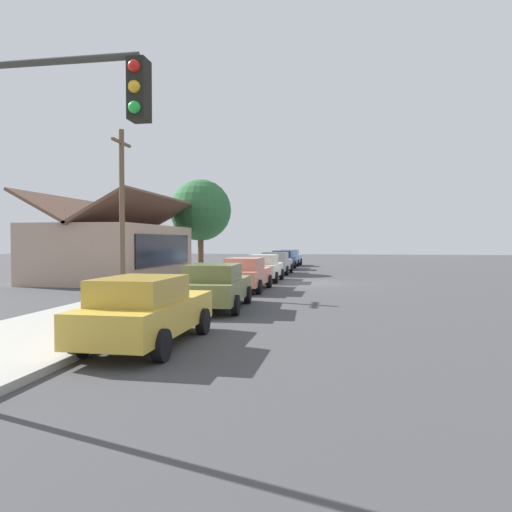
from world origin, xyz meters
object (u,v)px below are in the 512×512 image
car_olive (216,286)px  traffic_light_main (33,160)px  car_mustard (146,310)px  car_silver (276,263)px  shade_tree (201,210)px  car_navy (283,260)px  fire_hydrant_red (171,294)px  utility_pole_wooden (122,208)px  car_ivory (264,268)px  car_coral (246,274)px  car_skyblue (290,257)px

car_olive → traffic_light_main: bearing=177.5°
car_mustard → car_silver: bearing=0.7°
shade_tree → car_navy: bearing=-50.4°
car_silver → fire_hydrant_red: bearing=176.5°
traffic_light_main → fire_hydrant_red: 10.67m
traffic_light_main → utility_pole_wooden: utility_pole_wooden is taller
car_ivory → shade_tree: 10.34m
utility_pole_wooden → fire_hydrant_red: 7.02m
car_olive → car_navy: bearing=-2.3°
traffic_light_main → car_mustard: bearing=2.0°
car_olive → car_navy: (23.95, 0.26, -0.00)m
car_mustard → car_silver: (23.97, 0.04, 0.00)m
car_silver → car_navy: 5.96m
traffic_light_main → fire_hydrant_red: size_ratio=7.32×
car_olive → car_navy: same height
car_mustard → shade_tree: size_ratio=0.65×
car_coral → car_ivory: (5.47, -0.04, -0.00)m
car_silver → fire_hydrant_red: (-18.13, 1.47, -0.32)m
car_skyblue → fire_hydrant_red: size_ratio=6.20×
utility_pole_wooden → car_coral: bearing=-72.4°
car_olive → shade_tree: 20.45m
car_navy → car_coral: bearing=-179.7°
car_mustard → fire_hydrant_red: car_mustard is taller
car_olive → car_silver: same height
car_olive → car_skyblue: size_ratio=1.10×
utility_pole_wooden → fire_hydrant_red: bearing=-139.2°
car_ivory → car_silver: (6.28, 0.08, 0.00)m
car_silver → car_navy: same height
car_ivory → car_skyblue: 17.97m
car_olive → car_silver: bearing=-2.5°
shade_tree → car_coral: bearing=-155.0°
car_olive → utility_pole_wooden: size_ratio=0.64×
utility_pole_wooden → fire_hydrant_red: utility_pole_wooden is taller
car_navy → traffic_light_main: bearing=-179.7°
car_silver → utility_pole_wooden: (-13.50, 5.47, 3.11)m
car_coral → fire_hydrant_red: (-6.38, 1.50, -0.32)m
car_mustard → fire_hydrant_red: size_ratio=6.53×
traffic_light_main → fire_hydrant_red: traffic_light_main is taller
car_silver → traffic_light_main: (-28.23, -0.19, 2.68)m
fire_hydrant_red → car_ivory: bearing=-7.4°
car_navy → car_ivory: bearing=-179.2°
car_skyblue → traffic_light_main: traffic_light_main is taller
car_coral → utility_pole_wooden: size_ratio=0.65×
car_mustard → car_skyblue: same height
car_olive → car_skyblue: bearing=-2.5°
shade_tree → car_silver: bearing=-100.7°
car_olive → fire_hydrant_red: bearing=92.0°
car_coral → car_mustard: bearing=-179.3°
car_ivory → utility_pole_wooden: bearing=142.9°
car_mustard → car_navy: (29.92, 0.18, -0.00)m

